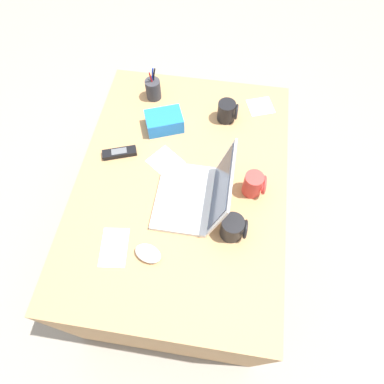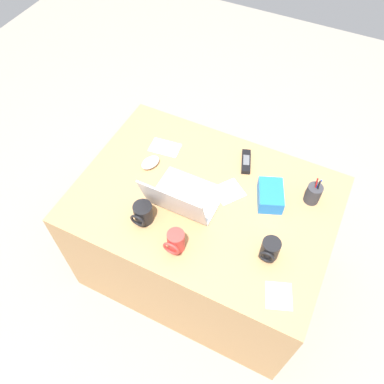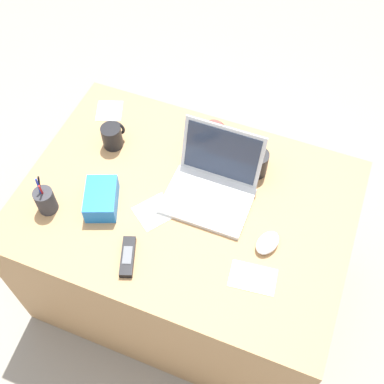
{
  "view_description": "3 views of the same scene",
  "coord_description": "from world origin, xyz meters",
  "px_view_note": "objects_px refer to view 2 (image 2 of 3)",
  "views": [
    {
      "loc": [
        0.71,
        0.16,
        1.94
      ],
      "look_at": [
        0.07,
        0.06,
        0.76
      ],
      "focal_mm": 31.45,
      "sensor_mm": 36.0,
      "label": 1
    },
    {
      "loc": [
        -0.42,
        0.99,
        2.24
      ],
      "look_at": [
        0.06,
        0.03,
        0.77
      ],
      "focal_mm": 36.37,
      "sensor_mm": 36.0,
      "label": 2
    },
    {
      "loc": [
        0.38,
        -0.9,
        2.22
      ],
      "look_at": [
        0.02,
        0.03,
        0.75
      ],
      "focal_mm": 44.94,
      "sensor_mm": 36.0,
      "label": 3
    }
  ],
  "objects_px": {
    "cordless_phone": "(246,162)",
    "pen_holder": "(313,194)",
    "laptop": "(183,198)",
    "snack_bag": "(270,195)",
    "coffee_mug_white": "(270,249)",
    "coffee_mug_spare": "(143,214)",
    "computer_mouse": "(150,162)",
    "coffee_mug_tall": "(175,242)"
  },
  "relations": [
    {
      "from": "coffee_mug_spare",
      "to": "snack_bag",
      "type": "height_order",
      "value": "coffee_mug_spare"
    },
    {
      "from": "laptop",
      "to": "snack_bag",
      "type": "relative_size",
      "value": 1.93
    },
    {
      "from": "coffee_mug_spare",
      "to": "laptop",
      "type": "bearing_deg",
      "value": -127.61
    },
    {
      "from": "computer_mouse",
      "to": "cordless_phone",
      "type": "bearing_deg",
      "value": -134.29
    },
    {
      "from": "computer_mouse",
      "to": "coffee_mug_spare",
      "type": "xyz_separation_m",
      "value": [
        -0.14,
        0.3,
        0.03
      ]
    },
    {
      "from": "laptop",
      "to": "cordless_phone",
      "type": "xyz_separation_m",
      "value": [
        -0.17,
        -0.37,
        -0.04
      ]
    },
    {
      "from": "laptop",
      "to": "pen_holder",
      "type": "height_order",
      "value": "laptop"
    },
    {
      "from": "laptop",
      "to": "snack_bag",
      "type": "bearing_deg",
      "value": -150.94
    },
    {
      "from": "coffee_mug_spare",
      "to": "snack_bag",
      "type": "bearing_deg",
      "value": -143.31
    },
    {
      "from": "computer_mouse",
      "to": "pen_holder",
      "type": "height_order",
      "value": "pen_holder"
    },
    {
      "from": "coffee_mug_white",
      "to": "cordless_phone",
      "type": "height_order",
      "value": "coffee_mug_white"
    },
    {
      "from": "laptop",
      "to": "snack_bag",
      "type": "height_order",
      "value": "laptop"
    },
    {
      "from": "laptop",
      "to": "computer_mouse",
      "type": "bearing_deg",
      "value": -28.61
    },
    {
      "from": "coffee_mug_white",
      "to": "coffee_mug_spare",
      "type": "bearing_deg",
      "value": 8.02
    },
    {
      "from": "computer_mouse",
      "to": "coffee_mug_white",
      "type": "distance_m",
      "value": 0.74
    },
    {
      "from": "pen_holder",
      "to": "snack_bag",
      "type": "height_order",
      "value": "pen_holder"
    },
    {
      "from": "coffee_mug_spare",
      "to": "snack_bag",
      "type": "xyz_separation_m",
      "value": [
        -0.48,
        -0.36,
        -0.01
      ]
    },
    {
      "from": "coffee_mug_spare",
      "to": "snack_bag",
      "type": "distance_m",
      "value": 0.6
    },
    {
      "from": "computer_mouse",
      "to": "cordless_phone",
      "type": "xyz_separation_m",
      "value": [
        -0.43,
        -0.22,
        -0.01
      ]
    },
    {
      "from": "cordless_phone",
      "to": "snack_bag",
      "type": "height_order",
      "value": "snack_bag"
    },
    {
      "from": "cordless_phone",
      "to": "pen_holder",
      "type": "height_order",
      "value": "pen_holder"
    },
    {
      "from": "coffee_mug_tall",
      "to": "cordless_phone",
      "type": "height_order",
      "value": "coffee_mug_tall"
    },
    {
      "from": "pen_holder",
      "to": "cordless_phone",
      "type": "bearing_deg",
      "value": -12.2
    },
    {
      "from": "coffee_mug_spare",
      "to": "cordless_phone",
      "type": "distance_m",
      "value": 0.6
    },
    {
      "from": "coffee_mug_spare",
      "to": "computer_mouse",
      "type": "bearing_deg",
      "value": -65.67
    },
    {
      "from": "pen_holder",
      "to": "snack_bag",
      "type": "xyz_separation_m",
      "value": [
        0.18,
        0.09,
        -0.01
      ]
    },
    {
      "from": "computer_mouse",
      "to": "coffee_mug_tall",
      "type": "bearing_deg",
      "value": 150.69
    },
    {
      "from": "pen_holder",
      "to": "snack_bag",
      "type": "bearing_deg",
      "value": 26.24
    },
    {
      "from": "computer_mouse",
      "to": "coffee_mug_white",
      "type": "height_order",
      "value": "coffee_mug_white"
    },
    {
      "from": "laptop",
      "to": "cordless_phone",
      "type": "bearing_deg",
      "value": -115.46
    },
    {
      "from": "coffee_mug_spare",
      "to": "coffee_mug_white",
      "type": "bearing_deg",
      "value": -171.98
    },
    {
      "from": "coffee_mug_tall",
      "to": "coffee_mug_spare",
      "type": "xyz_separation_m",
      "value": [
        0.2,
        -0.07,
        -0.0
      ]
    },
    {
      "from": "computer_mouse",
      "to": "snack_bag",
      "type": "relative_size",
      "value": 0.64
    },
    {
      "from": "laptop",
      "to": "pen_holder",
      "type": "xyz_separation_m",
      "value": [
        -0.54,
        -0.29,
        0.0
      ]
    },
    {
      "from": "coffee_mug_white",
      "to": "snack_bag",
      "type": "height_order",
      "value": "coffee_mug_white"
    },
    {
      "from": "coffee_mug_white",
      "to": "coffee_mug_tall",
      "type": "height_order",
      "value": "coffee_mug_tall"
    },
    {
      "from": "laptop",
      "to": "coffee_mug_tall",
      "type": "bearing_deg",
      "value": 108.52
    },
    {
      "from": "computer_mouse",
      "to": "coffee_mug_tall",
      "type": "xyz_separation_m",
      "value": [
        -0.33,
        0.37,
        0.04
      ]
    },
    {
      "from": "coffee_mug_white",
      "to": "coffee_mug_spare",
      "type": "distance_m",
      "value": 0.58
    },
    {
      "from": "laptop",
      "to": "computer_mouse",
      "type": "distance_m",
      "value": 0.3
    },
    {
      "from": "coffee_mug_tall",
      "to": "pen_holder",
      "type": "xyz_separation_m",
      "value": [
        -0.46,
        -0.51,
        -0.0
      ]
    },
    {
      "from": "cordless_phone",
      "to": "pen_holder",
      "type": "xyz_separation_m",
      "value": [
        -0.36,
        0.08,
        0.04
      ]
    }
  ]
}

